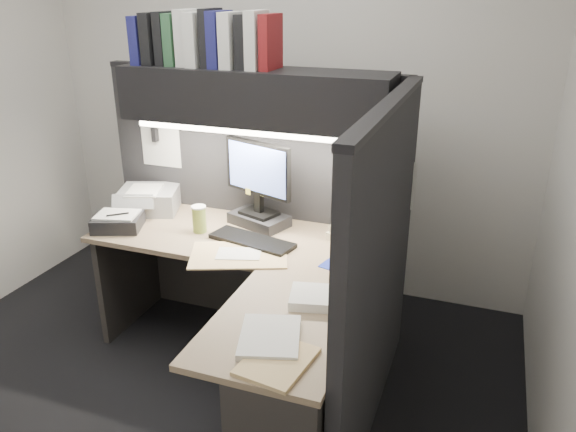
% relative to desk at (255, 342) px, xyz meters
% --- Properties ---
extents(floor, '(3.50, 3.50, 0.00)m').
position_rel_desk_xyz_m(floor, '(-0.43, 0.00, -0.44)').
color(floor, black).
rests_on(floor, ground).
extents(wall_back, '(3.50, 0.04, 2.70)m').
position_rel_desk_xyz_m(wall_back, '(-0.43, 1.50, 0.91)').
color(wall_back, silver).
rests_on(wall_back, floor).
extents(partition_back, '(1.90, 0.06, 1.60)m').
position_rel_desk_xyz_m(partition_back, '(-0.40, 0.93, 0.36)').
color(partition_back, black).
rests_on(partition_back, floor).
extents(partition_right, '(0.06, 1.50, 1.60)m').
position_rel_desk_xyz_m(partition_right, '(0.55, 0.18, 0.36)').
color(partition_right, black).
rests_on(partition_right, floor).
extents(desk, '(1.70, 1.53, 0.73)m').
position_rel_desk_xyz_m(desk, '(0.00, 0.00, 0.00)').
color(desk, '#987B60').
rests_on(desk, floor).
extents(overhead_shelf, '(1.55, 0.34, 0.30)m').
position_rel_desk_xyz_m(overhead_shelf, '(-0.30, 0.75, 1.06)').
color(overhead_shelf, black).
rests_on(overhead_shelf, partition_back).
extents(task_light_tube, '(1.32, 0.04, 0.04)m').
position_rel_desk_xyz_m(task_light_tube, '(-0.30, 0.61, 0.89)').
color(task_light_tube, white).
rests_on(task_light_tube, overhead_shelf).
extents(monitor, '(0.46, 0.31, 0.51)m').
position_rel_desk_xyz_m(monitor, '(-0.29, 0.75, 0.49)').
color(monitor, black).
rests_on(monitor, desk).
extents(keyboard, '(0.52, 0.27, 0.02)m').
position_rel_desk_xyz_m(keyboard, '(-0.22, 0.50, 0.30)').
color(keyboard, black).
rests_on(keyboard, desk).
extents(mousepad, '(0.26, 0.25, 0.00)m').
position_rel_desk_xyz_m(mousepad, '(0.34, 0.41, 0.29)').
color(mousepad, '#1C2C9A').
rests_on(mousepad, desk).
extents(mouse, '(0.09, 0.11, 0.04)m').
position_rel_desk_xyz_m(mouse, '(0.33, 0.43, 0.31)').
color(mouse, black).
rests_on(mouse, mousepad).
extents(telephone, '(0.25, 0.25, 0.08)m').
position_rel_desk_xyz_m(telephone, '(0.28, 0.74, 0.33)').
color(telephone, beige).
rests_on(telephone, desk).
extents(coffee_cup, '(0.10, 0.10, 0.15)m').
position_rel_desk_xyz_m(coffee_cup, '(-0.57, 0.54, 0.36)').
color(coffee_cup, '#BDCC51').
rests_on(coffee_cup, desk).
extents(printer, '(0.44, 0.41, 0.14)m').
position_rel_desk_xyz_m(printer, '(-1.04, 0.73, 0.36)').
color(printer, gray).
rests_on(printer, desk).
extents(notebook_stack, '(0.33, 0.31, 0.08)m').
position_rel_desk_xyz_m(notebook_stack, '(-1.05, 0.41, 0.33)').
color(notebook_stack, black).
rests_on(notebook_stack, desk).
extents(open_folder, '(0.60, 0.50, 0.01)m').
position_rel_desk_xyz_m(open_folder, '(-0.22, 0.32, 0.29)').
color(open_folder, '#DCB97B').
rests_on(open_folder, desk).
extents(paper_stack_a, '(0.27, 0.25, 0.04)m').
position_rel_desk_xyz_m(paper_stack_a, '(0.31, 0.01, 0.31)').
color(paper_stack_a, white).
rests_on(paper_stack_a, desk).
extents(paper_stack_b, '(0.32, 0.36, 0.03)m').
position_rel_desk_xyz_m(paper_stack_b, '(0.22, -0.35, 0.30)').
color(paper_stack_b, white).
rests_on(paper_stack_b, desk).
extents(manila_stack, '(0.27, 0.33, 0.02)m').
position_rel_desk_xyz_m(manila_stack, '(0.31, -0.47, 0.30)').
color(manila_stack, '#DCB97B').
rests_on(manila_stack, desk).
extents(binder_row, '(0.83, 0.24, 0.31)m').
position_rel_desk_xyz_m(binder_row, '(-0.59, 0.75, 1.35)').
color(binder_row, navy).
rests_on(binder_row, overhead_shelf).
extents(pinned_papers, '(1.76, 1.31, 0.51)m').
position_rel_desk_xyz_m(pinned_papers, '(-0.00, 0.56, 0.61)').
color(pinned_papers, white).
rests_on(pinned_papers, partition_back).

